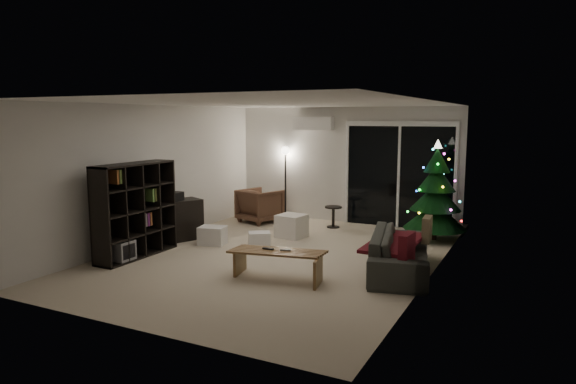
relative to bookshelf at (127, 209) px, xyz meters
name	(u,v)px	position (x,y,z in m)	size (l,w,h in m)	color
room	(334,187)	(2.71, 2.46, 0.24)	(6.50, 7.51, 2.60)	beige
bookshelf	(127,209)	(0.00, 0.00, 0.00)	(0.39, 1.55, 1.55)	black
media_cabinet	(169,221)	(0.00, 1.05, -0.40)	(0.45, 1.21, 0.76)	black
stereo	(168,197)	(0.00, 1.05, 0.06)	(0.38, 0.45, 0.16)	black
armchair	(260,205)	(0.61, 3.36, -0.41)	(0.78, 0.81, 0.73)	#503925
ottoman	(292,226)	(1.87, 2.37, -0.55)	(0.49, 0.49, 0.44)	silver
cardboard_box_a	(212,235)	(0.85, 1.22, -0.61)	(0.46, 0.35, 0.33)	silver
cardboard_box_b	(259,239)	(1.69, 1.45, -0.64)	(0.38, 0.28, 0.26)	silver
side_table	(333,217)	(2.26, 3.55, -0.55)	(0.36, 0.36, 0.44)	black
floor_lamp	(285,184)	(0.86, 4.11, 0.01)	(0.25, 0.25, 1.56)	black
sofa	(400,252)	(4.30, 1.08, -0.47)	(2.06, 0.80, 0.60)	#333531
sofa_throw	(394,243)	(4.20, 1.08, -0.34)	(0.64, 1.48, 0.05)	maroon
cushion_a	(427,229)	(4.55, 1.73, -0.23)	(0.12, 0.39, 0.39)	#766A4A
cushion_b	(407,248)	(4.55, 0.43, -0.23)	(0.12, 0.39, 0.39)	maroon
coffee_table	(277,265)	(2.84, -0.04, -0.57)	(1.31, 0.46, 0.41)	brown
remote_a	(268,249)	(2.69, -0.04, -0.35)	(0.16, 0.05, 0.02)	black
remote_b	(285,250)	(2.94, 0.01, -0.35)	(0.15, 0.04, 0.02)	slate
christmas_tree	(436,190)	(4.36, 3.39, 0.16)	(1.16, 1.16, 1.87)	black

